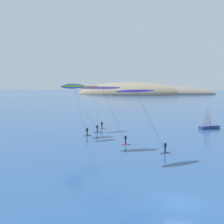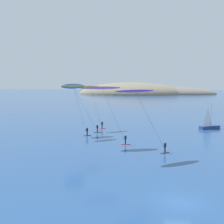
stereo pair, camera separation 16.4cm
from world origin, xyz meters
name	(u,v)px [view 1 (the left image)]	position (x,y,z in m)	size (l,w,h in m)	color
ground_plane	(180,202)	(0.00, 0.00, 0.00)	(600.00, 600.00, 0.00)	navy
headland_island	(140,94)	(-10.18, 202.06, 0.00)	(109.34, 52.43, 18.50)	slate
sailboat_near	(210,126)	(10.99, 40.22, 0.64)	(5.65, 3.75, 5.70)	navy
kitesurfer_orange	(92,91)	(-15.36, 35.89, 8.53)	(5.38, 4.25, 9.74)	red
kitesurfer_yellow	(75,91)	(-16.83, 27.36, 8.88)	(5.13, 3.86, 10.12)	#2D2D33
kitesurfer_blue	(75,90)	(-17.65, 30.07, 8.99)	(7.55, 5.06, 10.29)	#2D2D33
kitesurfer_pink	(104,91)	(-10.30, 20.94, 9.09)	(7.74, 3.51, 9.98)	red
kitesurfer_purple	(138,96)	(-4.44, 14.50, 8.76)	(8.08, 5.91, 9.69)	#2D2D33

